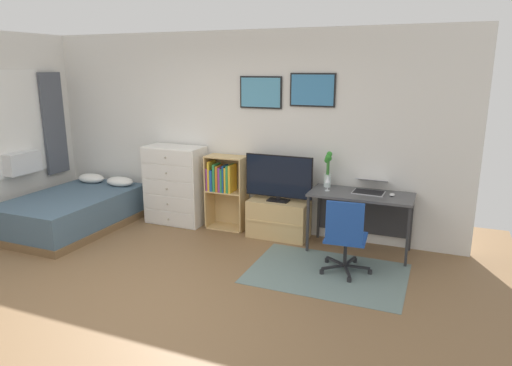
# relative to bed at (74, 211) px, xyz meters

# --- Properties ---
(ground_plane) EXTENTS (7.20, 7.20, 0.00)m
(ground_plane) POSITION_rel_bed_xyz_m (2.12, -1.41, -0.25)
(ground_plane) COLOR brown
(wall_back_with_posters) EXTENTS (6.12, 0.09, 2.70)m
(wall_back_with_posters) POSITION_rel_bed_xyz_m (2.13, 1.02, 1.11)
(wall_back_with_posters) COLOR silver
(wall_back_with_posters) RESTS_ON ground_plane
(area_rug) EXTENTS (1.70, 1.20, 0.01)m
(area_rug) POSITION_rel_bed_xyz_m (3.70, -0.11, -0.24)
(area_rug) COLOR slate
(area_rug) RESTS_ON ground_plane
(bed) EXTENTS (1.26, 1.93, 0.61)m
(bed) POSITION_rel_bed_xyz_m (0.00, 0.00, 0.00)
(bed) COLOR brown
(bed) RESTS_ON ground_plane
(dresser) EXTENTS (0.85, 0.46, 1.13)m
(dresser) POSITION_rel_bed_xyz_m (1.22, 0.75, 0.32)
(dresser) COLOR white
(dresser) RESTS_ON ground_plane
(bookshelf) EXTENTS (0.55, 0.30, 1.04)m
(bookshelf) POSITION_rel_bed_xyz_m (1.98, 0.81, 0.37)
(bookshelf) COLOR tan
(bookshelf) RESTS_ON ground_plane
(tv_stand) EXTENTS (0.80, 0.41, 0.50)m
(tv_stand) POSITION_rel_bed_xyz_m (2.81, 0.76, 0.00)
(tv_stand) COLOR tan
(tv_stand) RESTS_ON ground_plane
(television) EXTENTS (0.92, 0.16, 0.62)m
(television) POSITION_rel_bed_xyz_m (2.81, 0.74, 0.57)
(television) COLOR black
(television) RESTS_ON tv_stand
(desk) EXTENTS (1.23, 0.57, 0.74)m
(desk) POSITION_rel_bed_xyz_m (3.90, 0.75, 0.35)
(desk) COLOR #4C4C4F
(desk) RESTS_ON ground_plane
(office_chair) EXTENTS (0.57, 0.58, 0.86)m
(office_chair) POSITION_rel_bed_xyz_m (3.87, -0.06, 0.21)
(office_chair) COLOR #232326
(office_chair) RESTS_ON ground_plane
(laptop) EXTENTS (0.39, 0.41, 0.16)m
(laptop) POSITION_rel_bed_xyz_m (3.97, 0.81, 0.56)
(laptop) COLOR #B7B7BC
(laptop) RESTS_ON desk
(computer_mouse) EXTENTS (0.06, 0.10, 0.03)m
(computer_mouse) POSITION_rel_bed_xyz_m (4.25, 0.70, 0.51)
(computer_mouse) COLOR silver
(computer_mouse) RESTS_ON desk
(bamboo_vase) EXTENTS (0.10, 0.11, 0.46)m
(bamboo_vase) POSITION_rel_bed_xyz_m (3.44, 0.83, 0.74)
(bamboo_vase) COLOR silver
(bamboo_vase) RESTS_ON desk
(wine_glass) EXTENTS (0.07, 0.07, 0.18)m
(wine_glass) POSITION_rel_bed_xyz_m (3.48, 0.65, 0.63)
(wine_glass) COLOR silver
(wine_glass) RESTS_ON desk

